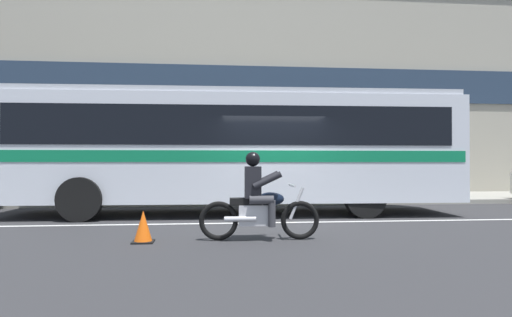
# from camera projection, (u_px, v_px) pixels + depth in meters

# --- Properties ---
(ground_plane) EXTENTS (60.00, 60.00, 0.00)m
(ground_plane) POSITION_uv_depth(u_px,v_px,m) (274.00, 219.00, 10.40)
(ground_plane) COLOR #2B2B2D
(sidewalk_curb) EXTENTS (28.00, 3.80, 0.15)m
(sidewalk_curb) POSITION_uv_depth(u_px,v_px,m) (254.00, 199.00, 15.48)
(sidewalk_curb) COLOR gray
(sidewalk_curb) RESTS_ON ground_plane
(lane_center_stripe) EXTENTS (26.60, 0.14, 0.01)m
(lane_center_stripe) POSITION_uv_depth(u_px,v_px,m) (277.00, 222.00, 9.81)
(lane_center_stripe) COLOR silver
(lane_center_stripe) RESTS_ON ground_plane
(office_building_facade) EXTENTS (28.00, 0.89, 13.17)m
(office_building_facade) POSITION_uv_depth(u_px,v_px,m) (249.00, 38.00, 17.83)
(office_building_facade) COLOR gray
(office_building_facade) RESTS_ON ground_plane
(transit_bus) EXTENTS (11.79, 2.87, 3.22)m
(transit_bus) POSITION_uv_depth(u_px,v_px,m) (233.00, 144.00, 11.52)
(transit_bus) COLOR silver
(transit_bus) RESTS_ON ground_plane
(motorcycle_with_rider) EXTENTS (2.14, 0.64, 1.56)m
(motorcycle_with_rider) POSITION_uv_depth(u_px,v_px,m) (259.00, 203.00, 7.60)
(motorcycle_with_rider) COLOR black
(motorcycle_with_rider) RESTS_ON ground_plane
(traffic_cone) EXTENTS (0.36, 0.36, 0.55)m
(traffic_cone) POSITION_uv_depth(u_px,v_px,m) (143.00, 228.00, 7.35)
(traffic_cone) COLOR #EA590F
(traffic_cone) RESTS_ON ground_plane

